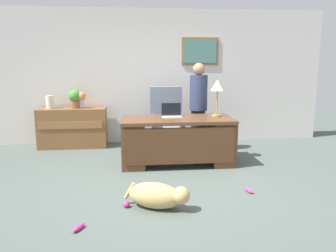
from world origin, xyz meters
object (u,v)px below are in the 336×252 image
Objects in this scene: laptop at (172,114)px; vase_empty at (50,102)px; vase_with_flowers at (81,98)px; potted_plant at (75,98)px; credenza at (73,128)px; person_standing at (198,107)px; dog_lying at (158,195)px; desk at (177,139)px; dog_toy_ball at (126,204)px; dog_toy_bone at (249,190)px; desk_lamp at (217,88)px; armchair at (167,123)px; dog_toy_plush at (79,228)px.

laptop is 1.30× the size of vase_empty.
potted_plant is (-0.12, 0.00, 0.00)m from vase_with_flowers.
person_standing reaches higher than credenza.
dog_lying is 3.65m from vase_empty.
desk is at bearing 75.17° from dog_lying.
dog_lying reaches higher than dog_toy_ball.
person_standing is at bearing -16.14° from vase_with_flowers.
desk is at bearing 63.74° from dog_toy_ball.
desk is 10.90× the size of dog_toy_bone.
dog_toy_ball is (-0.82, -1.65, -0.37)m from desk.
dog_toy_ball is (1.00, -3.01, -0.93)m from potted_plant.
desk_lamp is 3.68× the size of dog_toy_bone.
desk_lamp is at bearing -21.98° from vase_empty.
dog_lying is 9.82× the size of dog_toy_ball.
armchair is 3.32× the size of potted_plant.
desk is at bearing -36.64° from potted_plant.
desk_lamp is 1.93× the size of vase_with_flowers.
laptop is at bearing 117.44° from desk.
person_standing is at bearing -15.34° from potted_plant.
dog_toy_bone is at bearing -87.37° from desk_lamp.
dog_lying is at bearing -104.83° from desk.
armchair is 0.80m from laptop.
potted_plant is 4.71× the size of dog_toy_ball.
dog_toy_bone is at bearing -46.43° from potted_plant.
armchair is 0.73× the size of person_standing.
vase_with_flowers is at bearing 112.13° from dog_lying.
desk_lamp is (0.20, -0.57, 0.40)m from person_standing.
vase_with_flowers reaches higher than dog_lying.
dog_lying is at bearing -98.08° from armchair.
person_standing is at bearing -16.41° from armchair.
dog_toy_plush is (-1.76, -2.87, -0.82)m from person_standing.
person_standing is 9.90× the size of dog_toy_bone.
dog_toy_plush is (-1.20, -2.29, -0.79)m from laptop.
potted_plant is (-1.73, 0.46, 0.45)m from armchair.
laptop reaches higher than desk.
laptop is 0.87m from desk_lamp.
desk is 2.33m from potted_plant.
dog_lying is 1.23× the size of desk_lamp.
desk_lamp is 2.68m from vase_with_flowers.
dog_toy_ball is 0.68m from dog_toy_plush.
laptop reaches higher than dog_lying.
credenza reaches higher than desk.
dog_toy_ball is at bearing -70.37° from credenza.
person_standing is 3.46m from dog_toy_plush.
potted_plant is at bearing 143.36° from desk.
desk_lamp reaches higher than dog_toy_plush.
armchair is at bearing 81.92° from dog_lying.
potted_plant is 3.66m from dog_toy_plush.
person_standing is 6.62× the size of vase_empty.
dog_toy_ball is (-1.50, -1.80, -1.20)m from desk_lamp.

